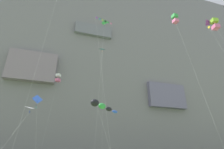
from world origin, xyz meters
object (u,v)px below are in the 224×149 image
object	(u,v)px
kite_box_mid_center	(58,78)
kite_delta_upper_right	(30,113)
kite_delta_low_center	(207,30)
kite_windsock_high_center	(102,106)
kite_diamond_far_left	(104,30)
kite_diamond_front_field	(37,101)
kite_box_low_right	(175,19)
kite_banner_high_left	(104,34)
kite_delta_low_left	(102,53)
kite_box_far_right	(215,24)

from	to	relation	value
kite_box_mid_center	kite_delta_upper_right	world-z (taller)	kite_box_mid_center
kite_delta_low_center	kite_windsock_high_center	world-z (taller)	kite_delta_low_center
kite_diamond_far_left	kite_diamond_front_field	size ratio (longest dim) A/B	2.69
kite_box_mid_center	kite_box_low_right	bearing A→B (deg)	-49.50
kite_banner_high_left	kite_delta_low_center	xyz separation A→B (m)	(18.73, -4.67, 1.67)
kite_diamond_front_field	kite_windsock_high_center	distance (m)	14.16
kite_box_low_right	kite_diamond_front_field	world-z (taller)	kite_box_low_right
kite_box_mid_center	kite_diamond_front_field	bearing A→B (deg)	-99.94
kite_box_low_right	kite_delta_low_left	world-z (taller)	kite_delta_low_left
kite_diamond_far_left	kite_windsock_high_center	size ratio (longest dim) A/B	3.81
kite_delta_upper_right	kite_box_far_right	world-z (taller)	kite_box_far_right
kite_banner_high_left	kite_box_far_right	size ratio (longest dim) A/B	1.02
kite_delta_upper_right	kite_diamond_front_field	xyz separation A→B (m)	(0.61, 1.57, 2.30)
kite_box_mid_center	kite_banner_high_left	distance (m)	21.95
kite_diamond_far_left	kite_delta_low_left	bearing A→B (deg)	78.04
kite_windsock_high_center	kite_delta_low_left	bearing A→B (deg)	76.72
kite_banner_high_left	kite_box_low_right	bearing A→B (deg)	-13.46
kite_box_low_right	kite_box_far_right	world-z (taller)	kite_box_low_right
kite_box_mid_center	kite_diamond_far_left	distance (m)	17.76
kite_diamond_front_field	kite_delta_low_center	world-z (taller)	kite_delta_low_center
kite_delta_low_left	kite_diamond_far_left	distance (m)	8.20
kite_delta_upper_right	kite_windsock_high_center	bearing A→B (deg)	-45.94
kite_box_low_right	kite_delta_low_center	bearing A→B (deg)	-15.23
kite_diamond_far_left	kite_box_far_right	bearing A→B (deg)	-38.07
kite_box_far_right	kite_banner_high_left	bearing A→B (deg)	162.42
kite_delta_upper_right	kite_diamond_front_field	bearing A→B (deg)	68.59
kite_delta_low_center	kite_box_low_right	bearing A→B (deg)	164.77
kite_box_low_right	kite_diamond_far_left	bearing A→B (deg)	136.78
kite_diamond_front_field	kite_diamond_far_left	bearing A→B (deg)	5.72
kite_box_low_right	kite_delta_low_center	world-z (taller)	kite_box_low_right
kite_box_far_right	kite_windsock_high_center	bearing A→B (deg)	175.78
kite_diamond_far_left	kite_box_far_right	distance (m)	22.64
kite_banner_high_left	kite_windsock_high_center	distance (m)	15.05
kite_box_mid_center	kite_box_far_right	xyz separation A→B (m)	(26.40, -26.80, 2.80)
kite_banner_high_left	kite_box_far_right	xyz separation A→B (m)	(19.20, -6.08, 2.01)
kite_delta_upper_right	kite_delta_low_center	bearing A→B (deg)	-18.08
kite_diamond_front_field	kite_delta_low_center	distance (m)	33.19
kite_box_low_right	kite_banner_high_left	xyz separation A→B (m)	(-13.20, 3.16, -4.17)
kite_banner_high_left	kite_diamond_far_left	size ratio (longest dim) A/B	0.80
kite_box_mid_center	kite_diamond_front_field	size ratio (longest dim) A/B	1.86
kite_delta_upper_right	kite_box_far_right	bearing A→B (deg)	-20.26
kite_box_low_right	kite_delta_low_left	bearing A→B (deg)	117.51
kite_banner_high_left	kite_diamond_far_left	world-z (taller)	kite_diamond_far_left
kite_windsock_high_center	kite_box_mid_center	bearing A→B (deg)	103.27
kite_diamond_far_left	kite_windsock_high_center	world-z (taller)	kite_diamond_far_left
kite_box_low_right	kite_box_mid_center	world-z (taller)	kite_box_low_right
kite_banner_high_left	kite_windsock_high_center	world-z (taller)	kite_banner_high_left
kite_box_low_right	kite_diamond_far_left	world-z (taller)	kite_diamond_far_left
kite_box_low_right	kite_windsock_high_center	bearing A→B (deg)	-174.40
kite_box_low_right	kite_delta_low_left	xyz separation A→B (m)	(-9.70, 18.63, 1.56)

